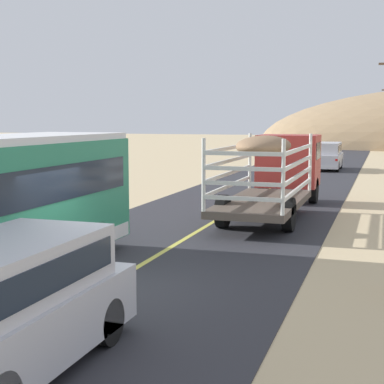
{
  "coord_description": "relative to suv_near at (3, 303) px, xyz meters",
  "views": [
    {
      "loc": [
        5.62,
        -10.9,
        3.61
      ],
      "look_at": [
        0.0,
        6.16,
        1.36
      ],
      "focal_mm": 54.95,
      "sensor_mm": 36.0,
      "label": 1
    }
  ],
  "objects": [
    {
      "name": "livestock_truck",
      "position": [
        0.99,
        16.42,
        0.7
      ],
      "size": [
        2.53,
        9.7,
        3.02
      ],
      "color": "#B2332D",
      "rests_on": "road_surface"
    },
    {
      "name": "car_far",
      "position": [
        1.03,
        35.6,
        0.0
      ],
      "size": [
        1.9,
        4.62,
        1.93
      ],
      "color": "silver",
      "rests_on": "road_surface"
    },
    {
      "name": "suv_near",
      "position": [
        0.0,
        0.0,
        0.0
      ],
      "size": [
        1.9,
        4.62,
        1.93
      ],
      "color": "silver",
      "rests_on": "road_surface"
    },
    {
      "name": "road_surface",
      "position": [
        -0.7,
        4.28,
        -1.08
      ],
      "size": [
        8.0,
        120.0,
        0.02
      ],
      "primitive_type": "cube",
      "color": "#2D2D33",
      "rests_on": "ground"
    },
    {
      "name": "ground_plane",
      "position": [
        -0.7,
        4.28,
        -1.09
      ],
      "size": [
        240.0,
        240.0,
        0.0
      ],
      "primitive_type": "plane",
      "color": "#CCB284"
    },
    {
      "name": "road_centre_line",
      "position": [
        -0.7,
        4.28,
        -1.06
      ],
      "size": [
        0.16,
        117.6,
        0.0
      ],
      "primitive_type": "cube",
      "color": "#D8CC4C",
      "rests_on": "road_surface"
    }
  ]
}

